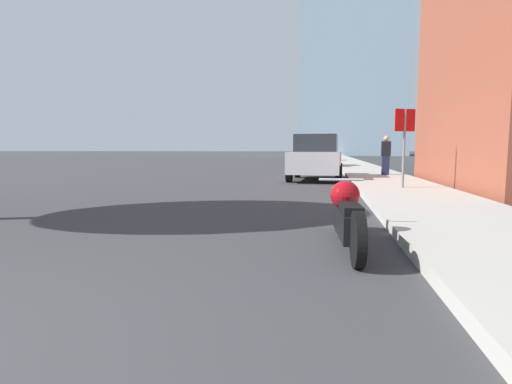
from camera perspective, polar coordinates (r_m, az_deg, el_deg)
sidewalk at (r=41.08m, az=12.65°, el=4.45°), size 2.51×240.00×0.15m
distant_tower at (r=84.74m, az=13.74°, el=24.59°), size 18.53×18.53×56.41m
motorcycle at (r=5.11m, az=12.83°, el=-3.15°), size 0.62×2.36×0.80m
parked_car_silver at (r=15.69m, az=8.61°, el=4.86°), size 2.13×4.11×1.76m
parked_car_yellow at (r=26.25m, az=8.84°, el=5.25°), size 2.22×4.64×1.66m
parked_car_green at (r=38.06m, az=8.97°, el=5.50°), size 1.87×3.94×1.64m
stop_sign at (r=11.66m, az=20.44°, el=7.75°), size 0.57×0.26×2.13m
pedestrian at (r=17.27m, az=18.05°, el=5.05°), size 0.36×0.22×1.60m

